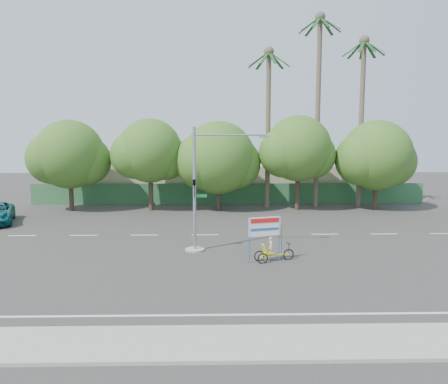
{
  "coord_description": "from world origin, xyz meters",
  "views": [
    {
      "loc": [
        -1.37,
        -20.36,
        6.4
      ],
      "look_at": [
        -0.86,
        2.88,
        3.5
      ],
      "focal_mm": 35.0,
      "sensor_mm": 36.0,
      "label": 1
    }
  ],
  "objects": [
    {
      "name": "ground",
      "position": [
        0.0,
        0.0,
        0.0
      ],
      "size": [
        120.0,
        120.0,
        0.0
      ],
      "primitive_type": "plane",
      "color": "#33302D",
      "rests_on": "ground"
    },
    {
      "name": "sidewalk_near",
      "position": [
        0.0,
        -7.5,
        0.06
      ],
      "size": [
        50.0,
        2.4,
        0.12
      ],
      "primitive_type": "cube",
      "color": "gray",
      "rests_on": "ground"
    },
    {
      "name": "fence",
      "position": [
        0.0,
        21.5,
        1.0
      ],
      "size": [
        38.0,
        0.08,
        2.0
      ],
      "primitive_type": "cube",
      "color": "#336B3D",
      "rests_on": "ground"
    },
    {
      "name": "building_left",
      "position": [
        -10.0,
        26.0,
        2.0
      ],
      "size": [
        12.0,
        8.0,
        4.0
      ],
      "primitive_type": "cube",
      "color": "#C0B798",
      "rests_on": "ground"
    },
    {
      "name": "building_right",
      "position": [
        8.0,
        26.0,
        1.8
      ],
      "size": [
        14.0,
        8.0,
        3.6
      ],
      "primitive_type": "cube",
      "color": "#C0B798",
      "rests_on": "ground"
    },
    {
      "name": "tree_far_left",
      "position": [
        -14.05,
        18.0,
        4.76
      ],
      "size": [
        7.14,
        6.0,
        7.96
      ],
      "color": "#473828",
      "rests_on": "ground"
    },
    {
      "name": "tree_left",
      "position": [
        -7.05,
        18.0,
        5.06
      ],
      "size": [
        6.66,
        5.6,
        8.07
      ],
      "color": "#473828",
      "rests_on": "ground"
    },
    {
      "name": "tree_center",
      "position": [
        -1.05,
        18.0,
        4.47
      ],
      "size": [
        7.62,
        6.4,
        7.85
      ],
      "color": "#473828",
      "rests_on": "ground"
    },
    {
      "name": "tree_right",
      "position": [
        5.95,
        18.0,
        5.24
      ],
      "size": [
        6.9,
        5.8,
        8.36
      ],
      "color": "#473828",
      "rests_on": "ground"
    },
    {
      "name": "tree_far_right",
      "position": [
        12.95,
        18.0,
        4.64
      ],
      "size": [
        7.38,
        6.2,
        7.94
      ],
      "color": "#473828",
      "rests_on": "ground"
    },
    {
      "name": "palm_tall",
      "position": [
        8.0,
        19.5,
        10.46
      ],
      "size": [
        3.73,
        3.79,
        17.45
      ],
      "color": "#70604C",
      "rests_on": "ground"
    },
    {
      "name": "palm_mid",
      "position": [
        12.0,
        19.5,
        9.4
      ],
      "size": [
        3.73,
        3.79,
        15.45
      ],
      "color": "#70604C",
      "rests_on": "ground"
    },
    {
      "name": "palm_short",
      "position": [
        3.5,
        19.5,
        8.86
      ],
      "size": [
        3.73,
        3.79,
        14.45
      ],
      "color": "#70604C",
      "rests_on": "ground"
    },
    {
      "name": "traffic_signal",
      "position": [
        -2.2,
        3.98,
        2.92
      ],
      "size": [
        4.72,
        1.1,
        7.0
      ],
      "color": "gray",
      "rests_on": "ground"
    },
    {
      "name": "trike_billboard",
      "position": [
        1.44,
        1.67,
        1.0
      ],
      "size": [
        2.46,
        0.96,
        2.49
      ],
      "rotation": [
        0.0,
        0.0,
        0.27
      ],
      "color": "black",
      "rests_on": "ground"
    }
  ]
}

